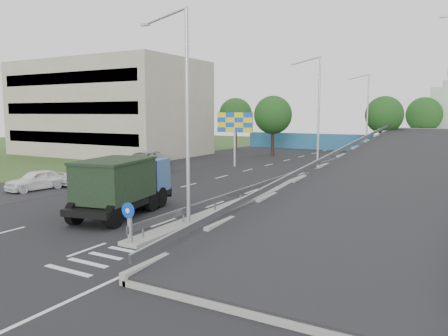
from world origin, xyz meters
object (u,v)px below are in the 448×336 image
Objects in this scene: parked_car_a at (37,180)px; parked_car_c at (144,165)px; billboard at (235,126)px; parked_car_e at (145,158)px; parked_car_d at (140,160)px; lamp_post_far at (366,110)px; lamp_post_near at (184,106)px; parked_car_b at (84,175)px; lamp_post_mid at (317,109)px; dump_truck at (123,183)px; sign_bollard at (129,223)px.

parked_car_c reaches higher than parked_car_a.
billboard is 1.19× the size of parked_car_e.
parked_car_d is at bearing 126.16° from parked_car_c.
lamp_post_far is 29.21m from parked_car_d.
lamp_post_near is at bearing -51.52° from parked_car_c.
parked_car_b is 0.92× the size of parked_car_e.
lamp_post_mid is 2.36× the size of parked_car_a.
dump_truck is 1.51× the size of parked_car_d.
lamp_post_mid is 20.41m from dump_truck.
dump_truck is 10.95m from parked_car_a.
parked_car_c is (-13.34, 16.77, -0.22)m from sign_bollard.
lamp_post_near is 2.18× the size of parked_car_e.
sign_bollard is 0.17× the size of lamp_post_mid.
lamp_post_mid is at bearing -90.00° from lamp_post_far.
parked_car_e is at bearing 134.32° from lamp_post_near.
sign_bollard is 16.37m from parked_car_a.
parked_car_b is at bearing 154.97° from lamp_post_near.
billboard is 1.29× the size of parked_car_b.
lamp_post_mid is at bearing 6.49° from parked_car_d.
sign_bollard is at bearing -33.39° from parked_car_b.
parked_car_c is at bearing -152.33° from lamp_post_mid.
parked_car_e is at bearing -128.26° from lamp_post_far.
lamp_post_far is at bearing 89.86° from sign_bollard.
lamp_post_far reaches higher than parked_car_a.
lamp_post_far is 2.07× the size of parked_car_d.
dump_truck is at bearing -54.46° from parked_car_d.
dump_truck is at bearing -102.59° from lamp_post_mid.
sign_bollard is at bearing -53.05° from parked_car_d.
parked_car_e is (-4.00, 4.92, -0.02)m from parked_car_c.
dump_truck is 11.35m from parked_car_b.
parked_car_c is 6.35m from parked_car_e.
sign_bollard is 0.36× the size of parked_car_e.
lamp_post_far is (0.11, 43.83, 4.77)m from sign_bollard.
lamp_post_far is 40.16m from parked_car_a.
sign_bollard is 0.17× the size of lamp_post_near.
parked_car_a is (-10.59, 2.59, -0.98)m from dump_truck.
lamp_post_near is 1.00× the size of lamp_post_mid.
lamp_post_near reaches higher than parked_car_b.
lamp_post_near reaches higher than parked_car_d.
billboard is 20.10m from parked_car_a.
parked_car_b is at bearing 82.14° from parked_car_a.
dump_truck is at bearing -96.29° from lamp_post_far.
parked_car_d is (-4.05, 4.23, -0.10)m from parked_car_c.
dump_truck reaches higher than sign_bollard.
lamp_post_near and lamp_post_far have the same top height.
dump_truck is 1.26× the size of parked_car_c.
parked_car_c is at bearing -52.49° from parked_car_e.
dump_truck reaches higher than parked_car_c.
parked_car_a is at bearing -107.15° from billboard.
parked_car_d is (-8.39, -4.82, -3.48)m from billboard.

